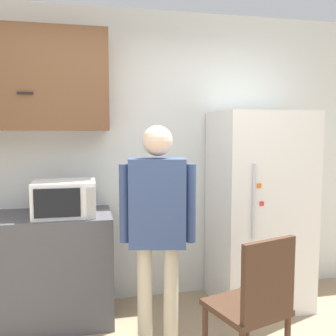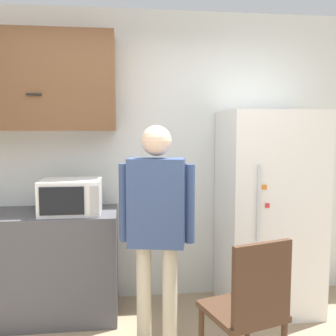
% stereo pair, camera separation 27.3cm
% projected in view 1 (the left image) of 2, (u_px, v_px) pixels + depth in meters
% --- Properties ---
extents(back_wall, '(6.00, 0.06, 2.70)m').
position_uv_depth(back_wall, '(129.00, 157.00, 3.51)').
color(back_wall, silver).
rests_on(back_wall, ground_plane).
extents(microwave, '(0.49, 0.41, 0.28)m').
position_uv_depth(microwave, '(65.00, 198.00, 3.03)').
color(microwave, white).
rests_on(microwave, counter).
extents(person, '(0.54, 0.30, 1.64)m').
position_uv_depth(person, '(158.00, 215.00, 2.69)').
color(person, beige).
rests_on(person, ground_plane).
extents(refrigerator, '(0.81, 0.71, 1.77)m').
position_uv_depth(refrigerator, '(259.00, 209.00, 3.43)').
color(refrigerator, white).
rests_on(refrigerator, ground_plane).
extents(chair, '(0.55, 0.55, 0.94)m').
position_uv_depth(chair, '(255.00, 300.00, 2.40)').
color(chair, '#472D1E').
rests_on(chair, ground_plane).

